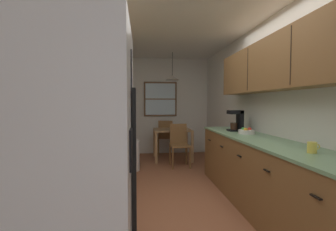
{
  "coord_description": "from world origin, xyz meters",
  "views": [
    {
      "loc": [
        -0.5,
        -2.77,
        1.34
      ],
      "look_at": [
        -0.04,
        1.29,
        1.14
      ],
      "focal_mm": 25.4,
      "sensor_mm": 36.0,
      "label": 1
    }
  ],
  "objects": [
    {
      "name": "ground_plane",
      "position": [
        0.0,
        1.0,
        0.0
      ],
      "size": [
        12.0,
        12.0,
        0.0
      ],
      "primitive_type": "plane",
      "color": "#995B3D"
    },
    {
      "name": "wall_left",
      "position": [
        -1.35,
        1.0,
        1.27
      ],
      "size": [
        0.1,
        9.0,
        2.55
      ],
      "primitive_type": "cube",
      "color": "white",
      "rests_on": "ground"
    },
    {
      "name": "wall_right",
      "position": [
        1.35,
        1.0,
        1.27
      ],
      "size": [
        0.1,
        9.0,
        2.55
      ],
      "primitive_type": "cube",
      "color": "white",
      "rests_on": "ground"
    },
    {
      "name": "wall_back",
      "position": [
        0.0,
        3.65,
        1.27
      ],
      "size": [
        4.4,
        0.1,
        2.55
      ],
      "primitive_type": "cube",
      "color": "white",
      "rests_on": "ground"
    },
    {
      "name": "ceiling_slab",
      "position": [
        0.0,
        1.0,
        2.59
      ],
      "size": [
        4.4,
        9.0,
        0.08
      ],
      "primitive_type": "cube",
      "color": "white"
    },
    {
      "name": "refrigerator",
      "position": [
        -0.93,
        -1.28,
        0.91
      ],
      "size": [
        0.77,
        0.8,
        1.82
      ],
      "color": "silver",
      "rests_on": "ground"
    },
    {
      "name": "stove_range",
      "position": [
        -0.99,
        -0.54,
        0.47
      ],
      "size": [
        0.66,
        0.64,
        1.1
      ],
      "color": "silver",
      "rests_on": "ground"
    },
    {
      "name": "microwave_over_range",
      "position": [
        -1.11,
        -0.54,
        1.69
      ],
      "size": [
        0.39,
        0.6,
        0.3
      ],
      "color": "white"
    },
    {
      "name": "counter_left",
      "position": [
        -1.0,
        0.8,
        0.45
      ],
      "size": [
        0.64,
        2.04,
        0.9
      ],
      "color": "brown",
      "rests_on": "ground"
    },
    {
      "name": "upper_cabinets_left",
      "position": [
        -1.14,
        0.75,
        1.94
      ],
      "size": [
        0.33,
        2.12,
        0.76
      ],
      "color": "brown"
    },
    {
      "name": "counter_right",
      "position": [
        1.0,
        -0.01,
        0.45
      ],
      "size": [
        0.64,
        3.24,
        0.9
      ],
      "color": "brown",
      "rests_on": "ground"
    },
    {
      "name": "upper_cabinets_right",
      "position": [
        1.14,
        -0.06,
        1.82
      ],
      "size": [
        0.33,
        2.92,
        0.64
      ],
      "color": "brown"
    },
    {
      "name": "dining_table",
      "position": [
        0.23,
        2.82,
        0.61
      ],
      "size": [
        0.87,
        0.76,
        0.73
      ],
      "color": "#A87F51",
      "rests_on": "ground"
    },
    {
      "name": "dining_chair_near",
      "position": [
        0.31,
        2.23,
        0.5
      ],
      "size": [
        0.41,
        0.41,
        0.9
      ],
      "color": "brown",
      "rests_on": "ground"
    },
    {
      "name": "dining_chair_far",
      "position": [
        0.13,
        3.41,
        0.5
      ],
      "size": [
        0.45,
        0.45,
        0.9
      ],
      "color": "brown",
      "rests_on": "ground"
    },
    {
      "name": "pendant_light",
      "position": [
        0.23,
        2.82,
        1.95
      ],
      "size": [
        0.31,
        0.31,
        0.65
      ],
      "color": "black"
    },
    {
      "name": "back_window",
      "position": [
        0.01,
        3.58,
        1.46
      ],
      "size": [
        0.88,
        0.05,
        0.91
      ],
      "color": "brown"
    },
    {
      "name": "trash_bin",
      "position": [
        -0.7,
        1.99,
        0.3
      ],
      "size": [
        0.32,
        0.32,
        0.61
      ],
      "primitive_type": "cylinder",
      "color": "white",
      "rests_on": "ground"
    },
    {
      "name": "storage_canister",
      "position": [
        -1.0,
        0.02,
        1.01
      ],
      "size": [
        0.11,
        0.11,
        0.22
      ],
      "color": "#D84C19",
      "rests_on": "counter_left"
    },
    {
      "name": "dish_towel",
      "position": [
        -0.64,
        -0.38,
        0.5
      ],
      "size": [
        0.02,
        0.16,
        0.24
      ],
      "primitive_type": "cube",
      "color": "beige"
    },
    {
      "name": "coffee_maker",
      "position": [
        1.03,
        0.89,
        1.07
      ],
      "size": [
        0.22,
        0.18,
        0.33
      ],
      "color": "black",
      "rests_on": "counter_right"
    },
    {
      "name": "mug_by_coffeemaker",
      "position": [
        1.01,
        -0.83,
        0.95
      ],
      "size": [
        0.12,
        0.08,
        0.1
      ],
      "color": "#E5CC4C",
      "rests_on": "counter_right"
    },
    {
      "name": "fruit_bowl",
      "position": [
        1.02,
        0.52,
        0.94
      ],
      "size": [
        0.24,
        0.24,
        0.09
      ],
      "color": "silver",
      "rests_on": "counter_right"
    },
    {
      "name": "table_serving_bowl",
      "position": [
        0.3,
        2.82,
        0.76
      ],
      "size": [
        0.16,
        0.16,
        0.06
      ],
      "primitive_type": "cylinder",
      "color": "#4C7299",
      "rests_on": "dining_table"
    }
  ]
}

